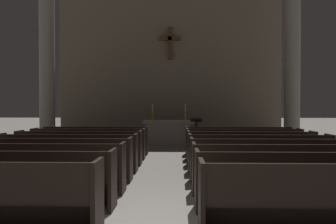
{
  "coord_description": "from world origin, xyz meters",
  "views": [
    {
      "loc": [
        0.36,
        -4.17,
        1.64
      ],
      "look_at": [
        0.0,
        8.44,
        1.4
      ],
      "focal_mm": 35.0,
      "sensor_mm": 36.0,
      "label": 1
    }
  ],
  "objects_px": {
    "pew_right_row_7": "(243,144)",
    "pew_right_row_3": "(286,169)",
    "pew_right_row_2": "(307,181)",
    "pew_right_row_8": "(238,141)",
    "pew_right_row_5": "(260,153)",
    "candlestick_right": "(185,115)",
    "pew_left_row_4": "(53,159)",
    "pew_left_row_7": "(89,144)",
    "column_right_second": "(292,53)",
    "pew_left_row_2": "(6,179)",
    "pew_left_row_5": "(67,153)",
    "column_left_second": "(47,54)",
    "pew_left_row_8": "(96,140)",
    "lectern": "(196,134)",
    "candlestick_left": "(153,115)",
    "pew_right_row_6": "(251,148)",
    "pew_right_row_4": "(271,160)",
    "altar": "(169,132)",
    "pew_left_row_3": "(33,167)",
    "pew_left_row_6": "(79,148)"
  },
  "relations": [
    {
      "from": "column_right_second",
      "to": "pew_left_row_7",
      "type": "bearing_deg",
      "value": -156.78
    },
    {
      "from": "pew_left_row_5",
      "to": "pew_right_row_8",
      "type": "height_order",
      "value": "same"
    },
    {
      "from": "pew_left_row_5",
      "to": "pew_right_row_6",
      "type": "height_order",
      "value": "same"
    },
    {
      "from": "pew_left_row_6",
      "to": "pew_right_row_4",
      "type": "bearing_deg",
      "value": -22.3
    },
    {
      "from": "pew_left_row_7",
      "to": "candlestick_right",
      "type": "distance_m",
      "value": 5.1
    },
    {
      "from": "pew_right_row_3",
      "to": "pew_right_row_6",
      "type": "relative_size",
      "value": 1.0
    },
    {
      "from": "pew_left_row_3",
      "to": "pew_left_row_4",
      "type": "xyz_separation_m",
      "value": [
        0.0,
        0.97,
        0.0
      ]
    },
    {
      "from": "pew_right_row_2",
      "to": "altar",
      "type": "distance_m",
      "value": 9.17
    },
    {
      "from": "pew_right_row_7",
      "to": "pew_right_row_3",
      "type": "bearing_deg",
      "value": -90.0
    },
    {
      "from": "pew_right_row_8",
      "to": "altar",
      "type": "distance_m",
      "value": 3.85
    },
    {
      "from": "pew_left_row_8",
      "to": "pew_right_row_4",
      "type": "distance_m",
      "value": 6.12
    },
    {
      "from": "pew_left_row_4",
      "to": "pew_left_row_5",
      "type": "distance_m",
      "value": 0.97
    },
    {
      "from": "pew_right_row_5",
      "to": "candlestick_left",
      "type": "distance_m",
      "value": 6.73
    },
    {
      "from": "pew_right_row_8",
      "to": "candlestick_left",
      "type": "relative_size",
      "value": 4.88
    },
    {
      "from": "pew_right_row_5",
      "to": "pew_right_row_6",
      "type": "bearing_deg",
      "value": 90.0
    },
    {
      "from": "pew_right_row_4",
      "to": "pew_left_row_8",
      "type": "bearing_deg",
      "value": 140.64
    },
    {
      "from": "pew_right_row_5",
      "to": "candlestick_right",
      "type": "bearing_deg",
      "value": 105.67
    },
    {
      "from": "lectern",
      "to": "candlestick_left",
      "type": "bearing_deg",
      "value": 146.27
    },
    {
      "from": "pew_left_row_4",
      "to": "candlestick_left",
      "type": "distance_m",
      "value": 7.15
    },
    {
      "from": "pew_left_row_7",
      "to": "pew_left_row_5",
      "type": "bearing_deg",
      "value": -90.0
    },
    {
      "from": "pew_left_row_6",
      "to": "pew_left_row_7",
      "type": "bearing_deg",
      "value": 90.0
    },
    {
      "from": "pew_left_row_2",
      "to": "lectern",
      "type": "distance_m",
      "value": 8.4
    },
    {
      "from": "pew_right_row_6",
      "to": "lectern",
      "type": "relative_size",
      "value": 3.0
    },
    {
      "from": "pew_left_row_4",
      "to": "pew_right_row_8",
      "type": "relative_size",
      "value": 1.0
    },
    {
      "from": "lectern",
      "to": "pew_right_row_2",
      "type": "bearing_deg",
      "value": -80.58
    },
    {
      "from": "pew_left_row_2",
      "to": "pew_left_row_5",
      "type": "distance_m",
      "value": 2.91
    },
    {
      "from": "pew_right_row_2",
      "to": "pew_right_row_8",
      "type": "height_order",
      "value": "same"
    },
    {
      "from": "candlestick_left",
      "to": "lectern",
      "type": "height_order",
      "value": "candlestick_left"
    },
    {
      "from": "pew_right_row_3",
      "to": "lectern",
      "type": "xyz_separation_m",
      "value": [
        -1.27,
        6.68,
        0.07
      ]
    },
    {
      "from": "pew_left_row_5",
      "to": "pew_right_row_7",
      "type": "height_order",
      "value": "same"
    },
    {
      "from": "lectern",
      "to": "pew_right_row_7",
      "type": "bearing_deg",
      "value": -65.62
    },
    {
      "from": "pew_left_row_3",
      "to": "pew_left_row_6",
      "type": "height_order",
      "value": "same"
    },
    {
      "from": "column_left_second",
      "to": "pew_left_row_8",
      "type": "bearing_deg",
      "value": -40.3
    },
    {
      "from": "pew_right_row_2",
      "to": "lectern",
      "type": "xyz_separation_m",
      "value": [
        -1.27,
        7.65,
        0.07
      ]
    },
    {
      "from": "pew_left_row_7",
      "to": "column_right_second",
      "type": "xyz_separation_m",
      "value": [
        7.26,
        3.12,
        3.24
      ]
    },
    {
      "from": "lectern",
      "to": "pew_left_row_3",
      "type": "bearing_deg",
      "value": -117.39
    },
    {
      "from": "pew_left_row_5",
      "to": "pew_left_row_8",
      "type": "xyz_separation_m",
      "value": [
        0.0,
        2.91,
        0.0
      ]
    },
    {
      "from": "pew_right_row_7",
      "to": "pew_right_row_2",
      "type": "bearing_deg",
      "value": -90.0
    },
    {
      "from": "pew_left_row_2",
      "to": "pew_left_row_4",
      "type": "height_order",
      "value": "same"
    },
    {
      "from": "pew_right_row_3",
      "to": "column_left_second",
      "type": "distance_m",
      "value": 10.59
    },
    {
      "from": "pew_left_row_3",
      "to": "pew_right_row_3",
      "type": "relative_size",
      "value": 1.0
    },
    {
      "from": "pew_left_row_4",
      "to": "pew_right_row_3",
      "type": "height_order",
      "value": "same"
    },
    {
      "from": "pew_right_row_3",
      "to": "pew_right_row_7",
      "type": "distance_m",
      "value": 3.88
    },
    {
      "from": "pew_left_row_7",
      "to": "pew_right_row_8",
      "type": "distance_m",
      "value": 4.83
    },
    {
      "from": "pew_right_row_4",
      "to": "lectern",
      "type": "height_order",
      "value": "lectern"
    },
    {
      "from": "column_left_second",
      "to": "pew_left_row_3",
      "type": "bearing_deg",
      "value": -70.13
    },
    {
      "from": "pew_left_row_4",
      "to": "column_left_second",
      "type": "relative_size",
      "value": 0.45
    },
    {
      "from": "pew_right_row_2",
      "to": "column_right_second",
      "type": "xyz_separation_m",
      "value": [
        2.53,
        7.97,
        3.24
      ]
    },
    {
      "from": "pew_left_row_6",
      "to": "pew_right_row_7",
      "type": "height_order",
      "value": "same"
    },
    {
      "from": "pew_right_row_2",
      "to": "pew_right_row_8",
      "type": "distance_m",
      "value": 5.82
    }
  ]
}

